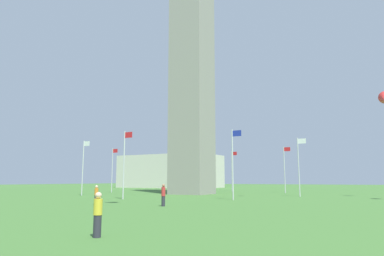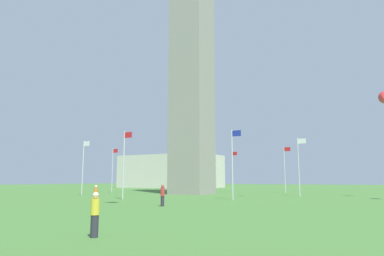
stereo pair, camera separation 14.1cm
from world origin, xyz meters
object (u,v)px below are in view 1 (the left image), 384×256
object	(u,v)px
flagpole_nw	(233,161)
person_yellow_shirt	(98,215)
person_red_shirt	(163,195)
person_orange_shirt	(96,195)
flagpole_ne	(285,167)
flagpole_w	(124,161)
flagpole_e	(232,169)
flagpole_n	(299,164)
distant_building	(171,172)
flagpole_s	(113,168)
flagpole_se	(170,169)
flagpole_sw	(83,165)
obelisk_monument	(192,38)

from	to	relation	value
flagpole_nw	person_yellow_shirt	distance (m)	25.54
person_red_shirt	person_orange_shirt	bearing A→B (deg)	77.73
flagpole_ne	flagpole_w	xyz separation A→B (m)	(-11.05, -26.67, 0.00)
person_yellow_shirt	flagpole_e	bearing A→B (deg)	-4.78
flagpole_n	distant_building	size ratio (longest dim) A/B	0.28
flagpole_nw	distant_building	distance (m)	61.48
person_yellow_shirt	person_orange_shirt	xyz separation A→B (m)	(-11.94, 12.22, 0.00)
flagpole_w	person_orange_shirt	bearing A→B (deg)	-64.56
flagpole_s	flagpole_se	bearing A→B (deg)	67.50
flagpole_se	flagpole_sw	xyz separation A→B (m)	(-0.00, -22.09, 0.00)
flagpole_sw	distant_building	size ratio (longest dim) A/B	0.28
flagpole_sw	person_yellow_shirt	bearing A→B (deg)	-42.83
flagpole_w	distant_building	distance (m)	59.28
flagpole_w	flagpole_ne	bearing A→B (deg)	67.50
flagpole_ne	obelisk_monument	bearing A→B (deg)	-135.16
flagpole_s	obelisk_monument	bearing A→B (deg)	-0.00
distant_building	flagpole_sw	bearing A→B (deg)	-71.27
flagpole_se	flagpole_s	world-z (taller)	same
obelisk_monument	flagpole_sw	xyz separation A→B (m)	(-10.98, -11.05, -20.20)
obelisk_monument	flagpole_nw	xyz separation A→B (m)	(11.11, -11.05, -20.20)
flagpole_s	person_red_shirt	size ratio (longest dim) A/B	4.27
flagpole_se	person_orange_shirt	distance (m)	37.95
person_orange_shirt	flagpole_nw	bearing A→B (deg)	-45.59
person_yellow_shirt	flagpole_n	bearing A→B (deg)	-21.54
flagpole_sw	obelisk_monument	bearing A→B (deg)	45.17
flagpole_se	distant_building	distance (m)	30.63
flagpole_nw	person_orange_shirt	size ratio (longest dim) A/B	4.58
obelisk_monument	flagpole_e	distance (m)	25.54
flagpole_w	person_red_shirt	bearing A→B (deg)	-34.29
flagpole_w	distant_building	bearing A→B (deg)	117.46
flagpole_se	flagpole_w	size ratio (longest dim) A/B	1.00
flagpole_se	flagpole_s	size ratio (longest dim) A/B	1.00
flagpole_e	flagpole_se	bearing A→B (deg)	-157.50
flagpole_ne	flagpole_se	xyz separation A→B (m)	(-22.09, 0.00, 0.00)
flagpole_ne	flagpole_e	bearing A→B (deg)	157.50
obelisk_monument	flagpole_ne	size ratio (longest dim) A/B	6.49
flagpole_n	distant_building	bearing A→B (deg)	139.27
obelisk_monument	flagpole_n	bearing A→B (deg)	0.00
obelisk_monument	flagpole_nw	bearing A→B (deg)	-44.84
flagpole_se	distant_building	size ratio (longest dim) A/B	0.28
obelisk_monument	flagpole_ne	world-z (taller)	obelisk_monument
flagpole_se	person_orange_shirt	xyz separation A→B (m)	(14.89, -34.75, -3.32)
flagpole_w	person_orange_shirt	world-z (taller)	flagpole_w
flagpole_se	flagpole_sw	size ratio (longest dim) A/B	1.00
flagpole_w	flagpole_se	bearing A→B (deg)	112.50
flagpole_nw	flagpole_ne	bearing A→B (deg)	90.00
distant_building	flagpole_nw	bearing A→B (deg)	-51.37
flagpole_sw	flagpole_w	world-z (taller)	same
obelisk_monument	distant_building	size ratio (longest dim) A/B	1.84
flagpole_se	flagpole_w	distance (m)	28.87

